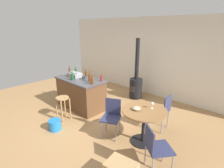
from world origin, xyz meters
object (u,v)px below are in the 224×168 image
at_px(wooden_stool, 63,103).
at_px(cup_1, 84,78).
at_px(bottle_6, 86,74).
at_px(serving_bowl, 136,108).
at_px(toolbox, 75,75).
at_px(kitchen_island, 81,93).
at_px(bottle_4, 92,81).
at_px(folding_chair_left, 162,109).
at_px(wine_glass, 152,104).
at_px(bottle_5, 101,78).
at_px(bottle_1, 70,71).
at_px(plastic_bucket, 55,125).
at_px(dining_table, 144,118).
at_px(bottle_0, 76,72).
at_px(cup_0, 91,77).
at_px(bottle_2, 72,77).
at_px(bottle_3, 90,78).
at_px(folding_chair_near, 112,115).
at_px(folding_chair_far, 156,146).
at_px(wood_stove, 136,84).

bearing_deg(wooden_stool, cup_1, 98.69).
distance_m(bottle_6, serving_bowl, 2.32).
xyz_separation_m(toolbox, bottle_6, (0.22, 0.23, 0.02)).
height_order(kitchen_island, bottle_4, bottle_4).
distance_m(bottle_4, bottle_6, 0.75).
relative_size(bottle_4, serving_bowl, 1.32).
bearing_deg(serving_bowl, folding_chair_left, 78.97).
relative_size(toolbox, bottle_6, 1.56).
height_order(cup_1, wine_glass, cup_1).
xyz_separation_m(bottle_5, serving_bowl, (1.60, -0.54, -0.19)).
height_order(bottle_1, cup_1, bottle_1).
bearing_deg(bottle_4, cup_1, 167.26).
bearing_deg(plastic_bucket, cup_1, 108.17).
distance_m(dining_table, bottle_5, 1.83).
relative_size(bottle_0, cup_0, 2.43).
bearing_deg(bottle_2, folding_chair_left, 18.05).
distance_m(wooden_stool, wine_glass, 2.35).
relative_size(bottle_1, plastic_bucket, 0.94).
height_order(wooden_stool, bottle_4, bottle_4).
bearing_deg(bottle_1, bottle_3, -2.66).
relative_size(bottle_2, bottle_4, 1.03).
bearing_deg(bottle_4, wine_glass, 2.86).
bearing_deg(toolbox, dining_table, -3.89).
bearing_deg(cup_0, folding_chair_near, -23.99).
bearing_deg(cup_1, folding_chair_far, -14.70).
height_order(dining_table, toolbox, toolbox).
xyz_separation_m(folding_chair_left, bottle_0, (-2.83, -0.39, 0.49)).
bearing_deg(bottle_2, bottle_5, 36.83).
distance_m(wood_stove, bottle_5, 1.55).
relative_size(kitchen_island, cup_0, 14.20).
bearing_deg(bottle_4, folding_chair_near, -18.26).
relative_size(folding_chair_far, wood_stove, 0.42).
height_order(wooden_stool, bottle_5, bottle_5).
height_order(dining_table, wine_glass, wine_glass).
bearing_deg(wood_stove, bottle_5, -96.57).
xyz_separation_m(cup_0, serving_bowl, (1.98, -0.48, -0.16)).
height_order(wooden_stool, serving_bowl, serving_bowl).
bearing_deg(wooden_stool, kitchen_island, 107.57).
bearing_deg(wine_glass, cup_0, 174.57).
height_order(folding_chair_near, wood_stove, wood_stove).
xyz_separation_m(bottle_0, plastic_bucket, (0.97, -1.38, -0.89)).
xyz_separation_m(folding_chair_far, bottle_3, (-2.50, 0.72, 0.53)).
relative_size(folding_chair_near, cup_0, 7.84).
height_order(folding_chair_near, cup_1, cup_1).
bearing_deg(bottle_2, bottle_0, 133.98).
xyz_separation_m(dining_table, serving_bowl, (-0.13, -0.11, 0.22)).
height_order(wooden_stool, cup_1, cup_1).
xyz_separation_m(wine_glass, serving_bowl, (-0.20, -0.27, -0.07)).
height_order(bottle_3, cup_1, bottle_3).
xyz_separation_m(bottle_0, wine_glass, (2.86, -0.17, -0.15)).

